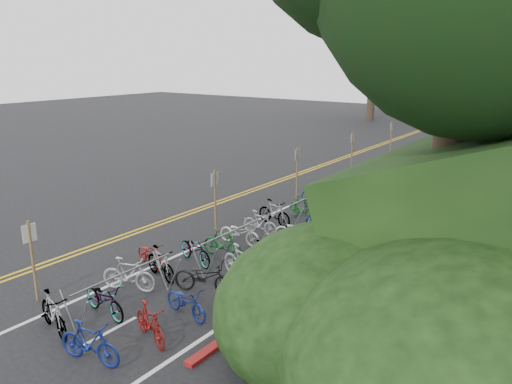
{
  "coord_description": "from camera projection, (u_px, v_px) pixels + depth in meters",
  "views": [
    {
      "loc": [
        12.51,
        -8.88,
        6.6
      ],
      "look_at": [
        1.13,
        6.93,
        1.3
      ],
      "focal_mm": 35.0,
      "sensor_mm": 36.0,
      "label": 1
    }
  ],
  "objects": [
    {
      "name": "red_curb",
      "position": [
        408.0,
        211.0,
        21.91
      ],
      "size": [
        0.25,
        28.0,
        0.1
      ],
      "primitive_type": "cube",
      "color": "maroon",
      "rests_on": "ground"
    },
    {
      "name": "bike_rack_front",
      "position": [
        125.0,
        283.0,
        13.12
      ],
      "size": [
        1.13,
        3.25,
        1.14
      ],
      "color": "gray",
      "rests_on": "ground"
    },
    {
      "name": "bike_valet",
      "position": [
        243.0,
        245.0,
        16.71
      ],
      "size": [
        3.52,
        15.79,
        1.09
      ],
      "color": "slate",
      "rests_on": "ground"
    },
    {
      "name": "signpost_near",
      "position": [
        32.0,
        256.0,
        13.62
      ],
      "size": [
        0.08,
        0.4,
        2.35
      ],
      "color": "brown",
      "rests_on": "ground"
    },
    {
      "name": "bike_front",
      "position": [
        150.0,
        255.0,
        16.15
      ],
      "size": [
        0.89,
        1.61,
        0.8
      ],
      "primitive_type": "imported",
      "rotation": [
        0.0,
        0.0,
        1.32
      ],
      "color": "maroon",
      "rests_on": "ground"
    },
    {
      "name": "signposts_rest",
      "position": [
        327.0,
        159.0,
        25.99
      ],
      "size": [
        0.08,
        18.4,
        2.5
      ],
      "color": "brown",
      "rests_on": "ground"
    },
    {
      "name": "bike_racks_rest",
      "position": [
        361.0,
        180.0,
        24.0
      ],
      "size": [
        1.14,
        23.0,
        1.17
      ],
      "color": "gray",
      "rests_on": "ground"
    },
    {
      "name": "road_markings",
      "position": [
        287.0,
        203.0,
        23.29
      ],
      "size": [
        7.47,
        80.0,
        0.01
      ],
      "color": "gold",
      "rests_on": "ground"
    },
    {
      "name": "ground",
      "position": [
        99.0,
        273.0,
        15.74
      ],
      "size": [
        120.0,
        120.0,
        0.0
      ],
      "primitive_type": "plane",
      "color": "black",
      "rests_on": "ground"
    }
  ]
}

